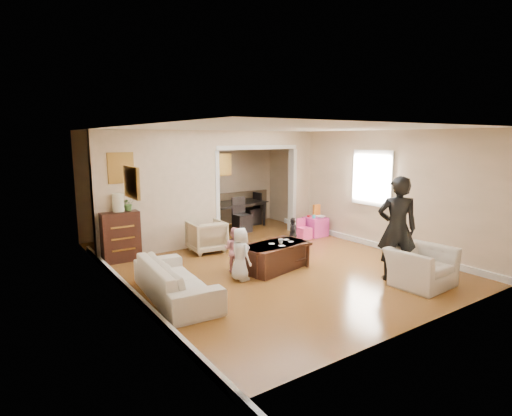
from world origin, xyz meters
TOP-DOWN VIEW (x-y plane):
  - floor at (0.00, 0.00)m, footprint 7.00×7.00m
  - partition_left at (-1.38, 1.80)m, footprint 2.75×0.18m
  - partition_right at (2.48, 1.80)m, footprint 0.55×0.18m
  - partition_header at (1.10, 1.80)m, footprint 2.22×0.18m
  - window_pane at (2.73, -0.40)m, footprint 0.03×0.95m
  - framed_art_partition at (-2.20, 1.70)m, footprint 0.45×0.03m
  - framed_art_sofa_wall at (-2.71, -0.60)m, footprint 0.03×0.55m
  - framed_art_alcove at (1.10, 3.44)m, footprint 0.45×0.03m
  - sofa at (-2.18, -0.81)m, footprint 0.92×2.05m
  - armchair_back at (-0.58, 1.25)m, footprint 0.78×0.80m
  - armchair_front at (1.42, -2.59)m, footprint 1.04×0.92m
  - dresser at (-2.31, 1.62)m, footprint 0.73×0.41m
  - table_lamp at (-2.31, 1.62)m, footprint 0.22×0.22m
  - potted_plant at (-2.11, 1.62)m, footprint 0.25×0.22m
  - coffee_table at (-0.08, -0.54)m, footprint 1.41×0.93m
  - coffee_cup at (0.02, -0.59)m, footprint 0.12×0.12m
  - play_table at (2.36, 1.01)m, footprint 0.49×0.49m
  - cereal_box at (2.48, 1.11)m, footprint 0.20×0.07m
  - cyan_cup at (2.26, 0.96)m, footprint 0.08×0.08m
  - toy_block at (2.24, 1.13)m, footprint 0.10×0.08m
  - play_bowl at (2.41, 0.89)m, footprint 0.23×0.23m
  - dining_table at (1.07, 3.07)m, footprint 2.03×1.22m
  - adult_person at (1.29, -2.18)m, footprint 0.78×0.76m
  - child_kneel_a at (-0.93, -0.69)m, footprint 0.32×0.47m
  - child_kneel_b at (-0.78, -0.24)m, footprint 0.49×0.51m
  - child_toddler at (0.97, 0.21)m, footprint 0.41×0.46m
  - craft_papers at (0.09, -0.54)m, footprint 0.55×0.43m

SIDE VIEW (x-z plane):
  - floor at x=0.00m, z-range 0.00..0.00m
  - play_table at x=2.36m, z-range 0.00..0.47m
  - coffee_table at x=-0.08m, z-range 0.00..0.48m
  - sofa at x=-2.18m, z-range 0.00..0.58m
  - armchair_front at x=1.42m, z-range 0.00..0.64m
  - armchair_back at x=-0.58m, z-range 0.00..0.67m
  - dining_table at x=1.07m, z-range 0.00..0.69m
  - child_toddler at x=0.97m, z-range 0.00..0.75m
  - child_kneel_b at x=-0.78m, z-range 0.00..0.83m
  - child_kneel_a at x=-0.93m, z-range 0.00..0.93m
  - craft_papers at x=0.09m, z-range 0.48..0.49m
  - toy_block at x=2.24m, z-range 0.47..0.52m
  - play_bowl at x=2.41m, z-range 0.47..0.52m
  - dresser at x=-2.31m, z-range 0.00..1.00m
  - cyan_cup at x=2.26m, z-range 0.47..0.55m
  - coffee_cup at x=0.02m, z-range 0.48..0.57m
  - cereal_box at x=2.48m, z-range 0.47..0.77m
  - adult_person at x=1.29m, z-range 0.00..1.81m
  - potted_plant at x=-2.11m, z-range 1.00..1.28m
  - table_lamp at x=-2.31m, z-range 1.00..1.36m
  - partition_left at x=-1.38m, z-range 0.00..2.60m
  - partition_right at x=2.48m, z-range 0.00..2.60m
  - window_pane at x=2.73m, z-range 1.00..2.10m
  - framed_art_alcove at x=1.10m, z-range 1.42..1.98m
  - framed_art_sofa_wall at x=-2.71m, z-range 1.60..2.00m
  - framed_art_partition at x=-2.20m, z-range 1.58..2.12m
  - partition_header at x=1.10m, z-range 2.25..2.60m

